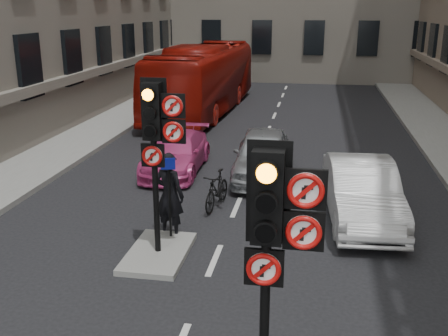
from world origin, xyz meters
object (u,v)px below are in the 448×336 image
(motorcycle, at_px, (217,190))
(signal_far, at_px, (157,130))
(info_sign, at_px, (169,186))
(motorcyclist, at_px, (170,195))
(signal_near, at_px, (274,227))
(car_pink, at_px, (176,153))
(car_silver, at_px, (263,154))
(car_white, at_px, (362,191))
(bus_red, at_px, (204,79))

(motorcycle, bearing_deg, signal_far, -92.60)
(info_sign, bearing_deg, motorcyclist, 94.52)
(motorcycle, bearing_deg, signal_near, -64.55)
(car_pink, xyz_separation_m, motorcycle, (1.83, -2.89, -0.10))
(signal_far, relative_size, motorcyclist, 1.82)
(signal_far, height_order, motorcyclist, signal_far)
(motorcyclist, height_order, info_sign, motorcyclist)
(car_silver, bearing_deg, car_white, -49.95)
(car_pink, xyz_separation_m, bus_red, (-1.17, 9.64, 1.03))
(bus_red, bearing_deg, info_sign, -78.33)
(signal_far, relative_size, car_pink, 0.89)
(signal_near, xyz_separation_m, signal_far, (-2.60, 4.00, 0.12))
(signal_far, height_order, car_white, signal_far)
(car_silver, distance_m, bus_red, 10.56)
(car_silver, relative_size, motorcycle, 2.63)
(bus_red, relative_size, motorcycle, 7.21)
(signal_near, height_order, bus_red, signal_near)
(signal_near, distance_m, bus_red, 20.08)
(info_sign, bearing_deg, car_white, 14.58)
(bus_red, distance_m, motorcycle, 12.94)
(signal_near, distance_m, car_white, 7.18)
(signal_far, bearing_deg, car_white, 33.19)
(signal_near, xyz_separation_m, motorcyclist, (-2.69, 5.01, -1.60))
(car_pink, relative_size, motorcyclist, 2.05)
(signal_near, relative_size, motorcycle, 2.22)
(car_pink, bearing_deg, motorcycle, -59.16)
(car_silver, bearing_deg, info_sign, -110.06)
(car_white, xyz_separation_m, bus_red, (-6.59, 12.68, 0.89))
(signal_near, distance_m, signal_far, 4.77)
(car_white, distance_m, info_sign, 4.71)
(bus_red, bearing_deg, signal_far, -78.70)
(car_white, bearing_deg, signal_near, -107.66)
(signal_far, distance_m, info_sign, 1.60)
(signal_near, xyz_separation_m, motorcycle, (-1.98, 6.90, -2.10))
(car_white, relative_size, motorcycle, 2.73)
(car_pink, bearing_deg, car_silver, -4.39)
(motorcycle, bearing_deg, info_sign, -96.99)
(car_white, bearing_deg, car_pink, 146.42)
(info_sign, bearing_deg, car_pink, 92.50)
(car_silver, relative_size, car_pink, 1.05)
(car_silver, height_order, car_white, car_white)
(motorcycle, relative_size, info_sign, 0.89)
(motorcyclist, bearing_deg, motorcycle, -92.71)
(car_pink, distance_m, info_sign, 5.24)
(car_white, height_order, info_sign, info_sign)
(info_sign, bearing_deg, signal_far, -99.49)
(signal_far, relative_size, car_silver, 0.84)
(signal_near, distance_m, motorcycle, 7.48)
(signal_far, bearing_deg, signal_near, -56.98)
(motorcyclist, bearing_deg, bus_red, -63.14)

